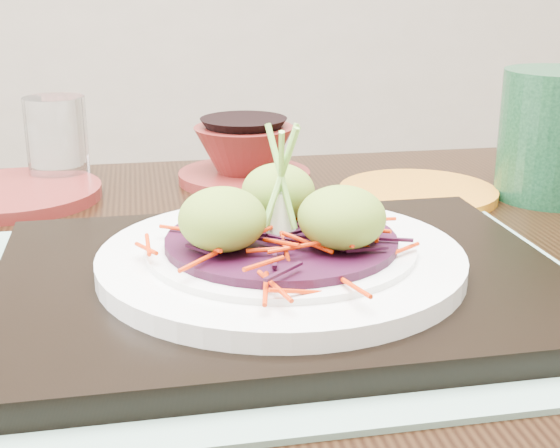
{
  "coord_description": "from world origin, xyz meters",
  "views": [
    {
      "loc": [
        -0.04,
        -0.67,
        1.0
      ],
      "look_at": [
        -0.01,
        -0.1,
        0.81
      ],
      "focal_mm": 50.0,
      "sensor_mm": 36.0,
      "label": 1
    }
  ],
  "objects_px": {
    "terracotta_side_plate": "(14,194)",
    "serving_tray": "(281,281)",
    "dining_table": "(235,375)",
    "yellow_plate": "(418,193)",
    "terracotta_bowl_set": "(244,157)",
    "white_plate": "(281,258)",
    "water_glass": "(57,140)",
    "green_jar": "(555,135)"
  },
  "relations": [
    {
      "from": "water_glass",
      "to": "terracotta_bowl_set",
      "type": "relative_size",
      "value": 0.5
    },
    {
      "from": "terracotta_bowl_set",
      "to": "yellow_plate",
      "type": "bearing_deg",
      "value": -21.88
    },
    {
      "from": "water_glass",
      "to": "green_jar",
      "type": "bearing_deg",
      "value": -9.2
    },
    {
      "from": "serving_tray",
      "to": "water_glass",
      "type": "xyz_separation_m",
      "value": [
        -0.25,
        0.35,
        0.04
      ]
    },
    {
      "from": "dining_table",
      "to": "green_jar",
      "type": "relative_size",
      "value": 9.27
    },
    {
      "from": "terracotta_bowl_set",
      "to": "serving_tray",
      "type": "bearing_deg",
      "value": -85.37
    },
    {
      "from": "serving_tray",
      "to": "white_plate",
      "type": "bearing_deg",
      "value": 74.41
    },
    {
      "from": "dining_table",
      "to": "terracotta_bowl_set",
      "type": "relative_size",
      "value": 6.44
    },
    {
      "from": "white_plate",
      "to": "water_glass",
      "type": "bearing_deg",
      "value": 124.99
    },
    {
      "from": "terracotta_bowl_set",
      "to": "terracotta_side_plate",
      "type": "bearing_deg",
      "value": -165.11
    },
    {
      "from": "dining_table",
      "to": "green_jar",
      "type": "xyz_separation_m",
      "value": [
        0.35,
        0.21,
        0.17
      ]
    },
    {
      "from": "white_plate",
      "to": "terracotta_side_plate",
      "type": "bearing_deg",
      "value": 135.23
    },
    {
      "from": "white_plate",
      "to": "water_glass",
      "type": "xyz_separation_m",
      "value": [
        -0.25,
        0.35,
        0.02
      ]
    },
    {
      "from": "terracotta_bowl_set",
      "to": "yellow_plate",
      "type": "xyz_separation_m",
      "value": [
        0.19,
        -0.08,
        -0.02
      ]
    },
    {
      "from": "dining_table",
      "to": "terracotta_bowl_set",
      "type": "bearing_deg",
      "value": 80.21
    },
    {
      "from": "serving_tray",
      "to": "terracotta_bowl_set",
      "type": "distance_m",
      "value": 0.35
    },
    {
      "from": "serving_tray",
      "to": "green_jar",
      "type": "bearing_deg",
      "value": 31.83
    },
    {
      "from": "dining_table",
      "to": "white_plate",
      "type": "bearing_deg",
      "value": -64.46
    },
    {
      "from": "serving_tray",
      "to": "green_jar",
      "type": "relative_size",
      "value": 3.06
    },
    {
      "from": "dining_table",
      "to": "white_plate",
      "type": "relative_size",
      "value": 4.66
    },
    {
      "from": "terracotta_side_plate",
      "to": "terracotta_bowl_set",
      "type": "height_order",
      "value": "terracotta_bowl_set"
    },
    {
      "from": "dining_table",
      "to": "yellow_plate",
      "type": "bearing_deg",
      "value": 38.41
    },
    {
      "from": "serving_tray",
      "to": "terracotta_bowl_set",
      "type": "height_order",
      "value": "terracotta_bowl_set"
    },
    {
      "from": "dining_table",
      "to": "terracotta_bowl_set",
      "type": "height_order",
      "value": "terracotta_bowl_set"
    },
    {
      "from": "white_plate",
      "to": "yellow_plate",
      "type": "bearing_deg",
      "value": 58.57
    },
    {
      "from": "terracotta_side_plate",
      "to": "serving_tray",
      "type": "bearing_deg",
      "value": -44.77
    },
    {
      "from": "serving_tray",
      "to": "terracotta_side_plate",
      "type": "relative_size",
      "value": 2.27
    },
    {
      "from": "white_plate",
      "to": "green_jar",
      "type": "bearing_deg",
      "value": 40.3
    },
    {
      "from": "serving_tray",
      "to": "water_glass",
      "type": "distance_m",
      "value": 0.43
    },
    {
      "from": "dining_table",
      "to": "yellow_plate",
      "type": "height_order",
      "value": "yellow_plate"
    },
    {
      "from": "yellow_plate",
      "to": "green_jar",
      "type": "bearing_deg",
      "value": -2.42
    },
    {
      "from": "white_plate",
      "to": "green_jar",
      "type": "distance_m",
      "value": 0.41
    },
    {
      "from": "terracotta_bowl_set",
      "to": "yellow_plate",
      "type": "distance_m",
      "value": 0.21
    },
    {
      "from": "serving_tray",
      "to": "water_glass",
      "type": "height_order",
      "value": "water_glass"
    },
    {
      "from": "terracotta_side_plate",
      "to": "terracotta_bowl_set",
      "type": "xyz_separation_m",
      "value": [
        0.25,
        0.07,
        0.02
      ]
    },
    {
      "from": "dining_table",
      "to": "serving_tray",
      "type": "xyz_separation_m",
      "value": [
        0.04,
        -0.06,
        0.11
      ]
    },
    {
      "from": "serving_tray",
      "to": "green_jar",
      "type": "xyz_separation_m",
      "value": [
        0.31,
        0.26,
        0.06
      ]
    },
    {
      "from": "white_plate",
      "to": "terracotta_bowl_set",
      "type": "height_order",
      "value": "terracotta_bowl_set"
    },
    {
      "from": "water_glass",
      "to": "green_jar",
      "type": "xyz_separation_m",
      "value": [
        0.56,
        -0.09,
        0.02
      ]
    },
    {
      "from": "yellow_plate",
      "to": "water_glass",
      "type": "bearing_deg",
      "value": 168.46
    },
    {
      "from": "water_glass",
      "to": "terracotta_bowl_set",
      "type": "bearing_deg",
      "value": -1.77
    },
    {
      "from": "dining_table",
      "to": "yellow_plate",
      "type": "distance_m",
      "value": 0.31
    }
  ]
}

